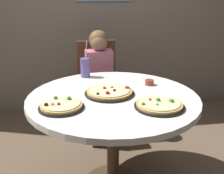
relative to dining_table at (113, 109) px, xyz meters
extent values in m
cylinder|color=silver|center=(0.00, 0.00, 0.08)|extent=(1.20, 1.20, 0.04)
cylinder|color=#4C3826|center=(0.00, 0.00, -0.29)|extent=(0.09, 0.09, 0.69)
cube|color=brown|center=(0.00, 0.89, -0.22)|extent=(0.42, 0.42, 0.04)
cube|color=brown|center=(-0.01, 1.07, 0.04)|extent=(0.40, 0.06, 0.52)
cylinder|color=brown|center=(-0.16, 0.72, -0.45)|extent=(0.04, 0.04, 0.41)
cylinder|color=brown|center=(0.18, 0.73, -0.45)|extent=(0.04, 0.04, 0.41)
cylinder|color=brown|center=(-0.18, 1.06, -0.45)|extent=(0.04, 0.04, 0.41)
cylinder|color=brown|center=(0.16, 1.07, -0.45)|extent=(0.04, 0.04, 0.41)
cube|color=#3F4766|center=(0.01, 0.73, -0.43)|extent=(0.25, 0.33, 0.45)
cube|color=#CC728C|center=(0.00, 0.87, 0.02)|extent=(0.27, 0.17, 0.44)
sphere|color=#997051|center=(0.00, 0.87, 0.32)|extent=(0.17, 0.17, 0.17)
sphere|color=brown|center=(0.00, 0.89, 0.34)|extent=(0.18, 0.18, 0.18)
cylinder|color=black|center=(-0.02, 0.04, 0.11)|extent=(0.35, 0.35, 0.01)
cylinder|color=tan|center=(-0.02, 0.04, 0.12)|extent=(0.32, 0.32, 0.02)
cylinder|color=beige|center=(-0.02, 0.04, 0.13)|extent=(0.29, 0.29, 0.01)
sphere|color=black|center=(-0.11, -0.04, 0.14)|extent=(0.02, 0.02, 0.02)
sphere|color=#B2231E|center=(0.12, 0.05, 0.14)|extent=(0.02, 0.02, 0.02)
sphere|color=beige|center=(0.00, 0.08, 0.14)|extent=(0.02, 0.02, 0.02)
sphere|color=#B2231E|center=(-0.05, 0.07, 0.14)|extent=(0.02, 0.02, 0.02)
sphere|color=#B2231E|center=(-0.04, -0.04, 0.14)|extent=(0.03, 0.03, 0.03)
sphere|color=black|center=(0.01, 0.01, 0.14)|extent=(0.02, 0.02, 0.02)
sphere|color=#B2231E|center=(0.10, 0.05, 0.14)|extent=(0.03, 0.03, 0.03)
cylinder|color=black|center=(-0.35, -0.16, 0.11)|extent=(0.29, 0.29, 0.01)
cylinder|color=tan|center=(-0.35, -0.16, 0.12)|extent=(0.26, 0.26, 0.02)
cylinder|color=beige|center=(-0.35, -0.16, 0.13)|extent=(0.24, 0.24, 0.01)
sphere|color=beige|center=(-0.41, -0.18, 0.14)|extent=(0.02, 0.02, 0.02)
sphere|color=beige|center=(-0.30, -0.10, 0.14)|extent=(0.03, 0.03, 0.03)
sphere|color=#B2231E|center=(-0.37, -0.18, 0.14)|extent=(0.02, 0.02, 0.02)
sphere|color=#387F33|center=(-0.39, -0.08, 0.14)|extent=(0.03, 0.03, 0.03)
sphere|color=beige|center=(-0.41, -0.16, 0.14)|extent=(0.02, 0.02, 0.02)
sphere|color=black|center=(-0.44, -0.18, 0.14)|extent=(0.03, 0.03, 0.03)
sphere|color=#387F33|center=(-0.30, -0.10, 0.14)|extent=(0.03, 0.03, 0.03)
cylinder|color=black|center=(0.26, -0.24, 0.11)|extent=(0.32, 0.32, 0.01)
cylinder|color=tan|center=(0.26, -0.24, 0.12)|extent=(0.29, 0.29, 0.02)
cylinder|color=beige|center=(0.26, -0.24, 0.13)|extent=(0.26, 0.26, 0.01)
sphere|color=#387F33|center=(0.26, -0.21, 0.14)|extent=(0.03, 0.03, 0.03)
sphere|color=#387F33|center=(0.15, -0.26, 0.14)|extent=(0.02, 0.02, 0.02)
sphere|color=beige|center=(0.33, -0.22, 0.14)|extent=(0.03, 0.03, 0.03)
sphere|color=#387F33|center=(0.34, -0.24, 0.14)|extent=(0.03, 0.03, 0.03)
sphere|color=beige|center=(0.23, -0.27, 0.14)|extent=(0.02, 0.02, 0.02)
sphere|color=#B2231E|center=(0.21, -0.19, 0.14)|extent=(0.02, 0.02, 0.02)
cylinder|color=#6659A5|center=(-0.16, 0.48, 0.18)|extent=(0.08, 0.08, 0.16)
cylinder|color=white|center=(-0.15, 0.48, 0.30)|extent=(0.02, 0.03, 0.22)
cylinder|color=brown|center=(0.32, 0.19, 0.12)|extent=(0.07, 0.07, 0.04)
camera|label=1|loc=(-0.29, -1.83, 0.82)|focal=45.60mm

